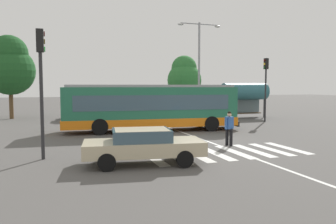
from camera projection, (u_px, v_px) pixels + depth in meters
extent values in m
plane|color=#514F4C|center=(201.00, 141.00, 18.04)|extent=(160.00, 160.00, 0.00)
cylinder|color=black|center=(200.00, 120.00, 24.08)|extent=(1.02, 0.39, 1.00)
cylinder|color=black|center=(211.00, 124.00, 21.80)|extent=(1.02, 0.39, 1.00)
cylinder|color=black|center=(99.00, 123.00, 22.41)|extent=(1.02, 0.39, 1.00)
cylinder|color=black|center=(100.00, 127.00, 20.13)|extent=(1.02, 0.39, 1.00)
cube|color=#236B4C|center=(151.00, 106.00, 21.96)|extent=(11.45, 3.62, 2.55)
cube|color=orange|center=(151.00, 121.00, 22.04)|extent=(11.56, 3.65, 0.55)
cube|color=#3D5666|center=(151.00, 102.00, 21.94)|extent=(10.11, 3.54, 0.96)
cube|color=#3D5666|center=(230.00, 102.00, 23.25)|extent=(0.25, 2.24, 1.63)
cube|color=black|center=(230.00, 90.00, 23.18)|extent=(0.25, 1.93, 0.28)
cube|color=#99999E|center=(151.00, 86.00, 21.86)|extent=(10.98, 3.37, 0.16)
cube|color=#28282B|center=(231.00, 122.00, 23.39)|extent=(0.36, 2.55, 0.36)
cylinder|color=black|center=(227.00, 137.00, 16.61)|extent=(0.16, 0.16, 0.85)
cylinder|color=black|center=(231.00, 137.00, 16.42)|extent=(0.16, 0.16, 0.85)
cube|color=#2D569E|center=(229.00, 123.00, 16.46)|extent=(0.47, 0.39, 0.60)
cylinder|color=#2D569E|center=(226.00, 124.00, 16.30)|extent=(0.10, 0.10, 0.55)
cylinder|color=#2D569E|center=(232.00, 123.00, 16.62)|extent=(0.10, 0.10, 0.55)
sphere|color=tan|center=(229.00, 115.00, 16.42)|extent=(0.22, 0.22, 0.22)
sphere|color=black|center=(229.00, 113.00, 16.42)|extent=(0.19, 0.19, 0.19)
cylinder|color=black|center=(175.00, 150.00, 13.68)|extent=(0.66, 0.29, 0.64)
cylinder|color=black|center=(185.00, 159.00, 12.04)|extent=(0.66, 0.29, 0.64)
cylinder|color=black|center=(107.00, 153.00, 13.16)|extent=(0.66, 0.29, 0.64)
cylinder|color=black|center=(107.00, 162.00, 11.52)|extent=(0.66, 0.29, 0.64)
cube|color=#C6B793|center=(144.00, 147.00, 12.58)|extent=(4.71, 2.44, 0.52)
cube|color=#3D5666|center=(141.00, 135.00, 12.52)|extent=(2.37, 1.89, 0.44)
cube|color=#C6B793|center=(141.00, 130.00, 12.51)|extent=(2.18, 1.80, 0.09)
cylinder|color=black|center=(66.00, 115.00, 30.34)|extent=(0.23, 0.65, 0.64)
cylinder|color=black|center=(84.00, 115.00, 30.81)|extent=(0.23, 0.65, 0.64)
cylinder|color=black|center=(65.00, 118.00, 27.67)|extent=(0.23, 0.65, 0.64)
cylinder|color=black|center=(86.00, 117.00, 28.14)|extent=(0.23, 0.65, 0.64)
cube|color=white|center=(75.00, 113.00, 29.22)|extent=(2.03, 4.58, 0.52)
cube|color=#3D5666|center=(75.00, 107.00, 29.09)|extent=(1.70, 2.23, 0.44)
cube|color=white|center=(75.00, 105.00, 29.08)|extent=(1.62, 2.05, 0.09)
cylinder|color=black|center=(97.00, 114.00, 31.11)|extent=(0.21, 0.64, 0.64)
cylinder|color=black|center=(115.00, 114.00, 31.62)|extent=(0.21, 0.64, 0.64)
cylinder|color=black|center=(101.00, 117.00, 28.46)|extent=(0.21, 0.64, 0.64)
cylinder|color=black|center=(120.00, 116.00, 28.98)|extent=(0.21, 0.64, 0.64)
cube|color=#234293|center=(108.00, 112.00, 30.02)|extent=(1.89, 4.53, 0.52)
cube|color=#3D5666|center=(109.00, 107.00, 29.90)|extent=(1.63, 2.18, 0.44)
cube|color=#234293|center=(108.00, 105.00, 29.88)|extent=(1.56, 2.00, 0.09)
cylinder|color=black|center=(126.00, 114.00, 31.82)|extent=(0.26, 0.66, 0.64)
cylinder|color=black|center=(143.00, 113.00, 32.19)|extent=(0.26, 0.66, 0.64)
cylinder|color=black|center=(129.00, 116.00, 29.11)|extent=(0.26, 0.66, 0.64)
cylinder|color=black|center=(148.00, 116.00, 29.48)|extent=(0.26, 0.66, 0.64)
cube|color=#38383D|center=(137.00, 111.00, 30.62)|extent=(2.27, 4.66, 0.52)
cube|color=#3D5666|center=(137.00, 106.00, 30.50)|extent=(1.81, 2.31, 0.44)
cube|color=#38383D|center=(137.00, 104.00, 30.49)|extent=(1.72, 2.13, 0.09)
cylinder|color=black|center=(152.00, 113.00, 32.75)|extent=(0.25, 0.65, 0.64)
cylinder|color=black|center=(168.00, 113.00, 33.17)|extent=(0.25, 0.65, 0.64)
cylinder|color=black|center=(158.00, 115.00, 30.06)|extent=(0.25, 0.65, 0.64)
cylinder|color=black|center=(176.00, 115.00, 30.47)|extent=(0.25, 0.65, 0.64)
cube|color=#B7BABF|center=(163.00, 111.00, 31.59)|extent=(2.18, 4.63, 0.52)
cube|color=#3D5666|center=(164.00, 106.00, 31.46)|extent=(1.77, 2.28, 0.44)
cube|color=#B7BABF|center=(164.00, 104.00, 31.45)|extent=(1.68, 2.10, 0.09)
cylinder|color=black|center=(178.00, 112.00, 33.61)|extent=(0.24, 0.65, 0.64)
cylinder|color=black|center=(193.00, 112.00, 34.04)|extent=(0.24, 0.65, 0.64)
cylinder|color=black|center=(186.00, 115.00, 30.93)|extent=(0.24, 0.65, 0.64)
cylinder|color=black|center=(203.00, 114.00, 31.36)|extent=(0.24, 0.65, 0.64)
cube|color=#196B70|center=(190.00, 110.00, 32.46)|extent=(2.12, 4.61, 0.52)
cube|color=#3D5666|center=(190.00, 105.00, 32.34)|extent=(1.75, 2.26, 0.44)
cube|color=#196B70|center=(190.00, 103.00, 32.32)|extent=(1.66, 2.08, 0.09)
cylinder|color=#28282B|center=(42.00, 106.00, 13.30)|extent=(0.14, 0.14, 4.32)
cube|color=black|center=(40.00, 41.00, 13.10)|extent=(0.28, 0.32, 0.90)
cylinder|color=#410907|center=(44.00, 34.00, 13.13)|extent=(0.04, 0.20, 0.20)
cylinder|color=#463707|center=(44.00, 42.00, 13.15)|extent=(0.04, 0.20, 0.20)
cylinder|color=green|center=(45.00, 49.00, 13.18)|extent=(0.04, 0.20, 0.20)
cylinder|color=#28282B|center=(265.00, 96.00, 27.62)|extent=(0.14, 0.14, 4.38)
cube|color=black|center=(266.00, 64.00, 27.41)|extent=(0.28, 0.32, 0.90)
cylinder|color=#410907|center=(264.00, 60.00, 27.34)|extent=(0.04, 0.20, 0.20)
cylinder|color=yellow|center=(264.00, 64.00, 27.36)|extent=(0.04, 0.20, 0.20)
cylinder|color=#093B10|center=(264.00, 68.00, 27.38)|extent=(0.04, 0.20, 0.20)
cylinder|color=#28282B|center=(224.00, 106.00, 30.24)|extent=(0.12, 0.12, 2.30)
cylinder|color=#28282B|center=(264.00, 105.00, 31.63)|extent=(0.12, 0.12, 2.30)
cube|color=slate|center=(241.00, 104.00, 31.58)|extent=(4.14, 0.04, 1.93)
cylinder|color=#2D6670|center=(245.00, 91.00, 30.83)|extent=(4.40, 1.54, 1.54)
cube|color=#4C3823|center=(244.00, 113.00, 30.99)|extent=(3.45, 0.36, 0.08)
cylinder|color=#939399|center=(199.00, 70.00, 31.52)|extent=(0.20, 0.20, 8.96)
cylinder|color=#939399|center=(208.00, 25.00, 31.49)|extent=(1.89, 0.10, 0.10)
ellipsoid|color=silver|center=(217.00, 27.00, 31.80)|extent=(0.60, 0.32, 0.20)
cylinder|color=#939399|center=(190.00, 23.00, 30.88)|extent=(1.89, 0.10, 0.10)
ellipsoid|color=silver|center=(181.00, 24.00, 30.58)|extent=(0.60, 0.32, 0.20)
cylinder|color=brown|center=(11.00, 103.00, 30.16)|extent=(0.36, 0.36, 2.83)
sphere|color=#1E5123|center=(10.00, 71.00, 29.93)|extent=(4.39, 4.39, 4.39)
sphere|color=#1E5123|center=(9.00, 53.00, 29.70)|extent=(3.30, 3.30, 3.30)
cylinder|color=brown|center=(184.00, 102.00, 38.09)|extent=(0.36, 0.36, 2.29)
sphere|color=#2D7033|center=(184.00, 80.00, 37.89)|extent=(3.90, 3.90, 3.90)
sphere|color=#2D7033|center=(184.00, 68.00, 37.99)|extent=(2.93, 2.93, 2.93)
cube|color=silver|center=(153.00, 158.00, 13.71)|extent=(0.45, 3.20, 0.01)
cube|color=silver|center=(175.00, 156.00, 14.02)|extent=(0.45, 3.20, 0.01)
cube|color=silver|center=(196.00, 155.00, 14.33)|extent=(0.45, 3.20, 0.01)
cube|color=silver|center=(216.00, 153.00, 14.64)|extent=(0.45, 3.20, 0.01)
cube|color=silver|center=(235.00, 152.00, 14.95)|extent=(0.45, 3.20, 0.01)
cube|color=silver|center=(253.00, 151.00, 15.26)|extent=(0.45, 3.20, 0.01)
cube|color=silver|center=(271.00, 149.00, 15.57)|extent=(0.45, 3.20, 0.01)
cube|color=silver|center=(288.00, 148.00, 15.88)|extent=(0.45, 3.20, 0.01)
cube|color=silver|center=(191.00, 135.00, 20.00)|extent=(0.16, 24.00, 0.01)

